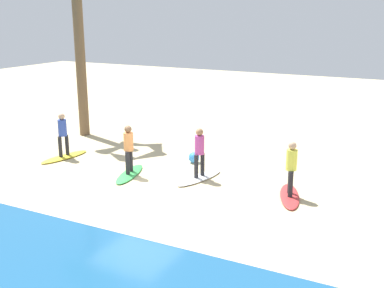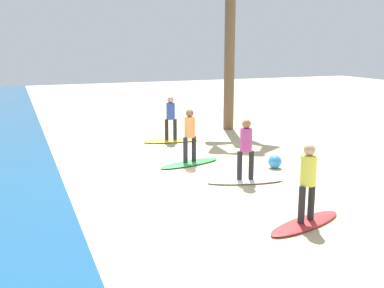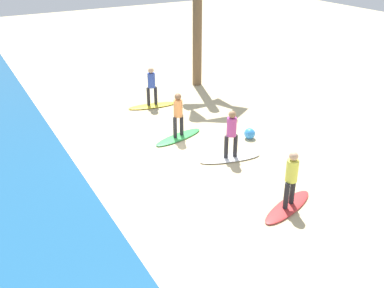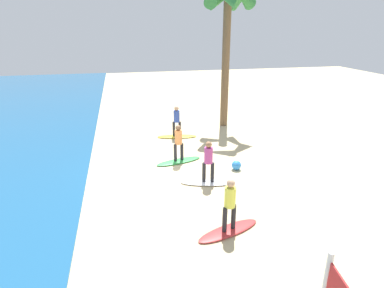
# 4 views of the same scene
# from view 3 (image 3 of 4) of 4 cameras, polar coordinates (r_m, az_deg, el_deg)

# --- Properties ---
(ground_plane) EXTENTS (60.00, 60.00, 0.00)m
(ground_plane) POSITION_cam_3_polar(r_m,az_deg,el_deg) (14.95, -3.25, -1.13)
(ground_plane) COLOR #CCB789
(surfboard_red) EXTENTS (1.21, 2.17, 0.09)m
(surfboard_red) POSITION_cam_3_polar(r_m,az_deg,el_deg) (12.35, 12.42, -8.00)
(surfboard_red) COLOR red
(surfboard_red) RESTS_ON ground
(surfer_red) EXTENTS (0.32, 0.44, 1.64)m
(surfer_red) POSITION_cam_3_polar(r_m,az_deg,el_deg) (11.83, 12.88, -4.03)
(surfer_red) COLOR #232328
(surfer_red) RESTS_ON surfboard_red
(surfboard_white) EXTENTS (1.03, 2.17, 0.09)m
(surfboard_white) POSITION_cam_3_polar(r_m,az_deg,el_deg) (14.54, 5.03, -1.84)
(surfboard_white) COLOR white
(surfboard_white) RESTS_ON ground
(surfer_white) EXTENTS (0.32, 0.45, 1.64)m
(surfer_white) POSITION_cam_3_polar(r_m,az_deg,el_deg) (14.10, 5.18, 1.72)
(surfer_white) COLOR #232328
(surfer_white) RESTS_ON surfboard_white
(surfboard_green) EXTENTS (1.07, 2.17, 0.09)m
(surfboard_green) POSITION_cam_3_polar(r_m,az_deg,el_deg) (15.94, -1.78, 0.92)
(surfboard_green) COLOR green
(surfboard_green) RESTS_ON ground
(surfer_green) EXTENTS (0.32, 0.45, 1.64)m
(surfer_green) POSITION_cam_3_polar(r_m,az_deg,el_deg) (15.54, -1.83, 4.22)
(surfer_green) COLOR #232328
(surfer_green) RESTS_ON surfboard_green
(surfboard_yellow) EXTENTS (0.88, 2.16, 0.09)m
(surfboard_yellow) POSITION_cam_3_polar(r_m,az_deg,el_deg) (18.90, -5.19, 5.02)
(surfboard_yellow) COLOR yellow
(surfboard_yellow) RESTS_ON ground
(surfer_yellow) EXTENTS (0.32, 0.46, 1.64)m
(surfer_yellow) POSITION_cam_3_polar(r_m,az_deg,el_deg) (18.57, -5.32, 7.87)
(surfer_yellow) COLOR #232328
(surfer_yellow) RESTS_ON surfboard_yellow
(beach_ball) EXTENTS (0.41, 0.41, 0.41)m
(beach_ball) POSITION_cam_3_polar(r_m,az_deg,el_deg) (15.97, 7.55, 1.36)
(beach_ball) COLOR #338CE5
(beach_ball) RESTS_ON ground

